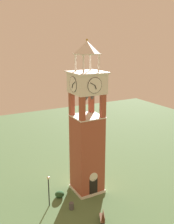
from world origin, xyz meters
TOP-DOWN VIEW (x-y plane):
  - ground at (0.00, 0.00)m, footprint 80.00×80.00m
  - clock_tower at (-0.00, -0.00)m, footprint 3.81×3.81m
  - park_bench at (-1.50, -6.13)m, footprint 1.08×1.63m
  - lamp_post at (-5.37, -0.86)m, footprint 0.36×0.36m
  - trash_bin at (-3.45, -2.68)m, footprint 0.52×0.52m
  - shrub_near_entry at (-3.63, 0.21)m, footprint 1.12×1.12m

SIDE VIEW (x-z plane):
  - ground at x=0.00m, z-range 0.00..0.00m
  - shrub_near_entry at x=-3.63m, z-range 0.00..0.65m
  - trash_bin at x=-3.45m, z-range 0.00..0.80m
  - park_bench at x=-1.50m, z-range 0.01..0.96m
  - lamp_post at x=-5.37m, z-range 0.73..4.40m
  - clock_tower at x=0.00m, z-range -1.75..16.62m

